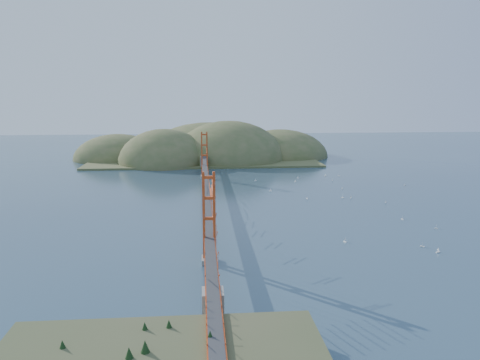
{
  "coord_description": "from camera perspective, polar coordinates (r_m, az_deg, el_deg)",
  "views": [
    {
      "loc": [
        -0.9,
        -86.32,
        21.17
      ],
      "look_at": [
        6.39,
        0.0,
        4.98
      ],
      "focal_mm": 35.0,
      "sensor_mm": 36.0,
      "label": 1
    }
  ],
  "objects": [
    {
      "name": "far_headlands",
      "position": [
        156.31,
        -3.64,
        2.78
      ],
      "size": [
        84.0,
        58.0,
        25.0
      ],
      "color": "olive",
      "rests_on": "ground"
    },
    {
      "name": "sailboat_12",
      "position": [
        114.31,
        1.91,
        -0.02
      ],
      "size": [
        0.57,
        0.57,
        0.63
      ],
      "color": "white",
      "rests_on": "ground"
    },
    {
      "name": "sailboat_1",
      "position": [
        102.42,
        3.74,
        -1.28
      ],
      "size": [
        0.71,
        0.71,
        0.75
      ],
      "color": "white",
      "rests_on": "ground"
    },
    {
      "name": "sailboat_3",
      "position": [
        113.55,
        6.77,
        -0.16
      ],
      "size": [
        0.51,
        0.51,
        0.57
      ],
      "color": "white",
      "rests_on": "ground"
    },
    {
      "name": "sailboat_6",
      "position": [
        70.6,
        21.34,
        -7.48
      ],
      "size": [
        0.68,
        0.68,
        0.72
      ],
      "color": "white",
      "rests_on": "ground"
    },
    {
      "name": "sailboat_4",
      "position": [
        106.67,
        12.37,
        -1.04
      ],
      "size": [
        0.52,
        0.52,
        0.57
      ],
      "color": "white",
      "rests_on": "ground"
    },
    {
      "name": "sailboat_17",
      "position": [
        114.9,
        19.46,
        -0.57
      ],
      "size": [
        0.59,
        0.59,
        0.66
      ],
      "color": "white",
      "rests_on": "ground"
    },
    {
      "name": "sailboat_10",
      "position": [
        69.51,
        12.67,
        -7.28
      ],
      "size": [
        0.62,
        0.63,
        0.71
      ],
      "color": "white",
      "rests_on": "ground"
    },
    {
      "name": "sailboat_7",
      "position": [
        123.43,
        11.97,
        0.55
      ],
      "size": [
        0.66,
        0.66,
        0.75
      ],
      "color": "white",
      "rests_on": "ground"
    },
    {
      "name": "sailboat_2",
      "position": [
        80.6,
        22.81,
        -5.39
      ],
      "size": [
        0.57,
        0.57,
        0.62
      ],
      "color": "white",
      "rests_on": "ground"
    },
    {
      "name": "ground",
      "position": [
        88.89,
        -4.11,
        -3.22
      ],
      "size": [
        320.0,
        320.0,
        0.0
      ],
      "primitive_type": "plane",
      "color": "#314D63",
      "rests_on": "ground"
    },
    {
      "name": "promontory",
      "position": [
        43.3,
        -3.2,
        -18.52
      ],
      "size": [
        9.0,
        6.0,
        0.24
      ],
      "primitive_type": "cube",
      "color": "#59544C",
      "rests_on": "ground"
    },
    {
      "name": "sailboat_5",
      "position": [
        84.22,
        19.2,
        -4.47
      ],
      "size": [
        0.57,
        0.58,
        0.65
      ],
      "color": "white",
      "rests_on": "ground"
    },
    {
      "name": "sailboat_14",
      "position": [
        97.77,
        13.35,
        -2.12
      ],
      "size": [
        0.6,
        0.6,
        0.67
      ],
      "color": "white",
      "rests_on": "ground"
    },
    {
      "name": "sailboat_extra_0",
      "position": [
        116.33,
        11.2,
        -0.03
      ],
      "size": [
        0.53,
        0.53,
        0.6
      ],
      "color": "white",
      "rests_on": "ground"
    },
    {
      "name": "sailboat_8",
      "position": [
        122.41,
        10.36,
        0.52
      ],
      "size": [
        0.6,
        0.54,
        0.69
      ],
      "color": "white",
      "rests_on": "ground"
    },
    {
      "name": "sailboat_15",
      "position": [
        118.78,
        7.09,
        0.31
      ],
      "size": [
        0.56,
        0.56,
        0.6
      ],
      "color": "white",
      "rests_on": "ground"
    },
    {
      "name": "fort",
      "position": [
        43.66,
        -2.68,
        -17.44
      ],
      "size": [
        3.7,
        2.3,
        1.75
      ],
      "color": "brown",
      "rests_on": "ground"
    },
    {
      "name": "bridge",
      "position": [
        87.66,
        -4.18,
        1.26
      ],
      "size": [
        2.2,
        94.4,
        12.0
      ],
      "color": "gray",
      "rests_on": "ground"
    },
    {
      "name": "sailboat_0",
      "position": [
        95.73,
        8.18,
        -2.21
      ],
      "size": [
        0.47,
        0.56,
        0.65
      ],
      "color": "white",
      "rests_on": "ground"
    },
    {
      "name": "approach_viaduct",
      "position": [
        39.14,
        -3.08,
        -17.84
      ],
      "size": [
        1.4,
        12.0,
        3.38
      ],
      "color": "#C43F15",
      "rests_on": "ground"
    },
    {
      "name": "sailboat_13",
      "position": [
        68.97,
        22.99,
        -8.02
      ],
      "size": [
        0.66,
        0.64,
        0.74
      ],
      "color": "white",
      "rests_on": "ground"
    },
    {
      "name": "sailboat_9",
      "position": [
        95.63,
        17.34,
        -2.61
      ],
      "size": [
        0.58,
        0.58,
        0.61
      ],
      "color": "white",
      "rests_on": "ground"
    },
    {
      "name": "sailboat_16",
      "position": [
        97.98,
        12.41,
        -2.05
      ],
      "size": [
        0.69,
        0.69,
        0.73
      ],
      "color": "white",
      "rests_on": "ground"
    }
  ]
}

